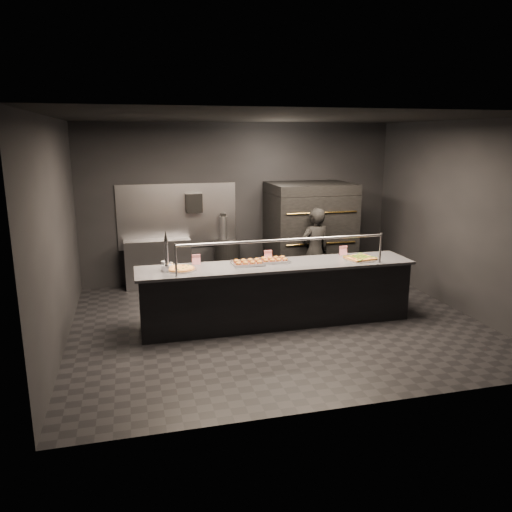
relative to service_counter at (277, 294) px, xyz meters
name	(u,v)px	position (x,y,z in m)	size (l,w,h in m)	color
room	(275,225)	(-0.02, 0.05, 1.03)	(6.04, 6.00, 3.00)	black
service_counter	(277,294)	(0.00, 0.00, 0.00)	(4.10, 0.78, 1.37)	black
pizza_oven	(309,233)	(1.20, 1.90, 0.50)	(1.50, 1.23, 1.91)	black
prep_shelf	(158,264)	(-1.60, 2.32, -0.01)	(1.20, 0.35, 0.90)	#99999E
towel_dispenser	(194,203)	(-0.90, 2.39, 1.09)	(0.30, 0.20, 0.35)	black
fire_extinguisher	(223,228)	(-0.35, 2.40, 0.60)	(0.14, 0.14, 0.51)	#B2B2B7
beer_tap	(167,259)	(-1.60, 0.01, 0.62)	(0.15, 0.21, 0.58)	silver
round_pizza	(181,269)	(-1.41, 0.03, 0.47)	(0.45, 0.45, 0.03)	silver
slider_tray_a	(248,263)	(-0.42, 0.08, 0.48)	(0.47, 0.36, 0.07)	silver
slider_tray_b	(274,260)	(0.00, 0.15, 0.48)	(0.50, 0.42, 0.07)	silver
square_pizza	(360,258)	(1.32, -0.03, 0.47)	(0.50, 0.50, 0.05)	silver
condiment_jar	(166,265)	(-1.60, 0.15, 0.51)	(0.17, 0.07, 0.11)	silver
tent_cards	(271,255)	(-0.01, 0.28, 0.53)	(2.45, 0.04, 0.15)	white
trash_bin	(227,263)	(-0.32, 2.22, -0.05)	(0.49, 0.49, 0.82)	black
worker	(315,252)	(1.04, 1.17, 0.31)	(0.57, 0.37, 1.56)	black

